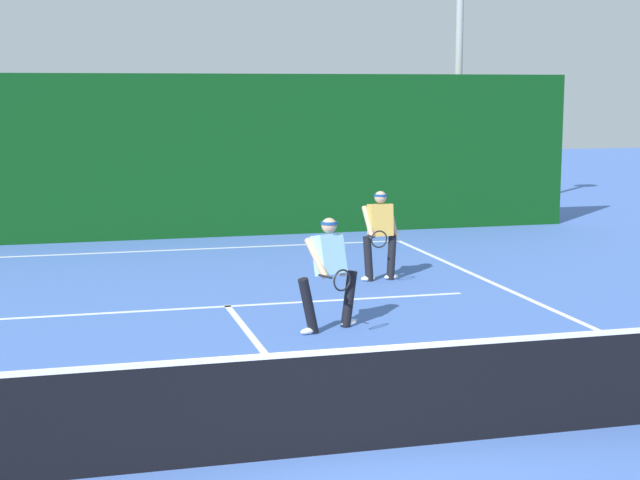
% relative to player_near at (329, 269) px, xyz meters
% --- Properties ---
extents(ground_plane, '(80.00, 80.00, 0.00)m').
position_rel_player_near_xyz_m(ground_plane, '(-1.09, -4.47, -0.85)').
color(ground_plane, '#4467B9').
extents(court_line_baseline_far, '(9.32, 0.10, 0.01)m').
position_rel_player_near_xyz_m(court_line_baseline_far, '(-1.09, 7.33, -0.85)').
color(court_line_baseline_far, white).
rests_on(court_line_baseline_far, ground_plane).
extents(court_line_service, '(7.60, 0.10, 0.01)m').
position_rel_player_near_xyz_m(court_line_service, '(-1.09, 1.84, -0.85)').
color(court_line_service, white).
rests_on(court_line_service, ground_plane).
extents(court_line_centre, '(0.10, 6.40, 0.01)m').
position_rel_player_near_xyz_m(court_line_centre, '(-1.09, -1.27, -0.85)').
color(court_line_centre, white).
rests_on(court_line_centre, ground_plane).
extents(tennis_net, '(10.22, 0.09, 1.06)m').
position_rel_player_near_xyz_m(tennis_net, '(-1.09, -4.47, -0.35)').
color(tennis_net, '#1E4723').
rests_on(tennis_net, ground_plane).
extents(player_near, '(0.98, 0.99, 1.56)m').
position_rel_player_near_xyz_m(player_near, '(0.00, 0.00, 0.00)').
color(player_near, black).
rests_on(player_near, ground_plane).
extents(player_far, '(0.72, 0.84, 1.55)m').
position_rel_player_near_xyz_m(player_far, '(1.78, 3.20, -0.01)').
color(player_far, black).
rests_on(player_far, ground_plane).
extents(back_fence_windscreen, '(18.67, 0.12, 3.59)m').
position_rel_player_near_xyz_m(back_fence_windscreen, '(-1.09, 8.92, 0.94)').
color(back_fence_windscreen, '#0A3C13').
rests_on(back_fence_windscreen, ground_plane).
extents(light_pole, '(0.55, 0.44, 8.82)m').
position_rel_player_near_xyz_m(light_pole, '(6.05, 10.13, 4.44)').
color(light_pole, '#9EA39E').
rests_on(light_pole, ground_plane).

